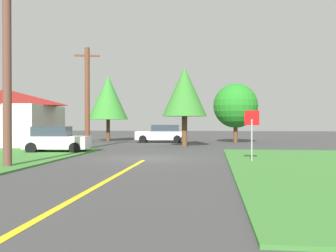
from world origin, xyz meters
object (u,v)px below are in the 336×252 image
(utility_pole_mid, at_px, (87,97))
(barn, at_px, (5,117))
(parked_car_near_building, at_px, (56,140))
(pine_tree_center, at_px, (185,92))
(stop_sign, at_px, (252,126))
(car_approaching_junction, at_px, (162,134))
(oak_tree_left, at_px, (236,106))
(oak_tree_right, at_px, (108,98))
(utility_pole_near, at_px, (7,73))

(utility_pole_mid, height_order, barn, utility_pole_mid)
(parked_car_near_building, bearing_deg, pine_tree_center, 37.24)
(stop_sign, distance_m, utility_pole_mid, 13.81)
(car_approaching_junction, height_order, utility_pole_mid, utility_pole_mid)
(stop_sign, relative_size, utility_pole_mid, 0.34)
(utility_pole_mid, distance_m, oak_tree_left, 13.98)
(pine_tree_center, relative_size, oak_tree_right, 0.95)
(car_approaching_junction, height_order, oak_tree_right, oak_tree_right)
(parked_car_near_building, xyz_separation_m, utility_pole_near, (1.16, -7.81, 3.15))
(car_approaching_junction, bearing_deg, utility_pole_mid, 60.41)
(oak_tree_right, bearing_deg, oak_tree_left, -8.42)
(stop_sign, height_order, oak_tree_right, oak_tree_right)
(utility_pole_mid, bearing_deg, pine_tree_center, 23.91)
(utility_pole_near, height_order, utility_pole_mid, utility_pole_near)
(pine_tree_center, xyz_separation_m, oak_tree_right, (-8.11, 7.49, 0.07))
(parked_car_near_building, xyz_separation_m, utility_pole_mid, (0.71, 3.91, 2.89))
(utility_pole_near, height_order, barn, utility_pole_near)
(car_approaching_junction, distance_m, oak_tree_left, 7.19)
(utility_pole_mid, distance_m, barn, 7.82)
(utility_pole_near, relative_size, pine_tree_center, 1.26)
(oak_tree_right, bearing_deg, pine_tree_center, -42.75)
(oak_tree_left, xyz_separation_m, pine_tree_center, (-4.21, -5.67, 0.86))
(pine_tree_center, height_order, oak_tree_right, oak_tree_right)
(oak_tree_left, distance_m, pine_tree_center, 7.12)
(pine_tree_center, bearing_deg, barn, -176.42)
(parked_car_near_building, distance_m, utility_pole_near, 8.50)
(utility_pole_mid, bearing_deg, oak_tree_right, 97.34)
(stop_sign, height_order, pine_tree_center, pine_tree_center)
(oak_tree_left, height_order, pine_tree_center, pine_tree_center)
(parked_car_near_building, bearing_deg, stop_sign, -27.02)
(pine_tree_center, bearing_deg, stop_sign, -70.69)
(car_approaching_junction, relative_size, parked_car_near_building, 1.17)
(stop_sign, bearing_deg, oak_tree_left, -81.27)
(pine_tree_center, distance_m, barn, 14.30)
(parked_car_near_building, distance_m, barn, 9.11)
(pine_tree_center, bearing_deg, parked_car_near_building, -137.23)
(car_approaching_junction, height_order, barn, barn)
(oak_tree_right, bearing_deg, utility_pole_near, -85.37)
(oak_tree_right, bearing_deg, utility_pole_mid, -82.66)
(utility_pole_near, distance_m, oak_tree_left, 22.94)
(pine_tree_center, bearing_deg, oak_tree_left, 53.38)
(stop_sign, bearing_deg, pine_tree_center, -61.24)
(oak_tree_left, bearing_deg, utility_pole_near, -117.30)
(barn, bearing_deg, parked_car_near_building, -42.03)
(oak_tree_left, relative_size, barn, 0.69)
(parked_car_near_building, height_order, utility_pole_near, utility_pole_near)
(utility_pole_near, bearing_deg, stop_sign, 17.72)
(utility_pole_near, relative_size, oak_tree_right, 1.20)
(car_approaching_junction, xyz_separation_m, oak_tree_left, (6.73, -0.06, 2.54))
(utility_pole_near, xyz_separation_m, utility_pole_mid, (-0.45, 11.71, -0.26))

